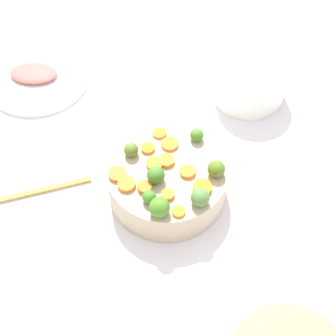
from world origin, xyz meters
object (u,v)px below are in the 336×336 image
wooden_spoon (7,198)px  casserole_dish (250,79)px  serving_bowl_carrots (168,182)px  ham_plate (38,77)px

wooden_spoon → casserole_dish: casserole_dish is taller
serving_bowl_carrots → ham_plate: size_ratio=0.95×
wooden_spoon → casserole_dish: bearing=98.3°
serving_bowl_carrots → wooden_spoon: 0.36m
casserole_dish → ham_plate: casserole_dish is taller
serving_bowl_carrots → casserole_dish: 0.37m
casserole_dish → ham_plate: size_ratio=0.68×
serving_bowl_carrots → wooden_spoon: serving_bowl_carrots is taller
casserole_dish → serving_bowl_carrots: bearing=-55.4°
wooden_spoon → casserole_dish: 0.65m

